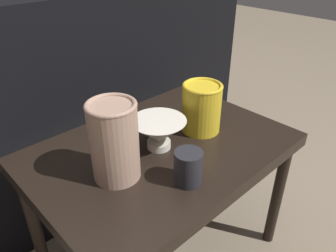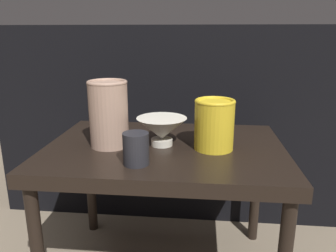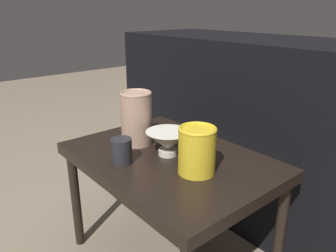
{
  "view_description": "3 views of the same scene",
  "coord_description": "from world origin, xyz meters",
  "px_view_note": "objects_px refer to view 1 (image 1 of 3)",
  "views": [
    {
      "loc": [
        -0.51,
        -0.57,
        0.97
      ],
      "look_at": [
        0.01,
        -0.01,
        0.52
      ],
      "focal_mm": 35.0,
      "sensor_mm": 36.0,
      "label": 1
    },
    {
      "loc": [
        0.1,
        -0.94,
        0.78
      ],
      "look_at": [
        0.01,
        0.01,
        0.51
      ],
      "focal_mm": 35.0,
      "sensor_mm": 36.0,
      "label": 2
    },
    {
      "loc": [
        0.78,
        -0.67,
        0.93
      ],
      "look_at": [
        -0.01,
        0.0,
        0.56
      ],
      "focal_mm": 35.0,
      "sensor_mm": 36.0,
      "label": 3
    }
  ],
  "objects_px": {
    "vase_textured_left": "(114,140)",
    "cup": "(188,167)",
    "vase_colorful_right": "(201,107)",
    "bowl": "(160,132)"
  },
  "relations": [
    {
      "from": "cup",
      "to": "vase_colorful_right",
      "type": "bearing_deg",
      "value": 34.59
    },
    {
      "from": "vase_colorful_right",
      "to": "cup",
      "type": "xyz_separation_m",
      "value": [
        -0.2,
        -0.14,
        -0.03
      ]
    },
    {
      "from": "vase_textured_left",
      "to": "cup",
      "type": "bearing_deg",
      "value": -51.73
    },
    {
      "from": "cup",
      "to": "bowl",
      "type": "bearing_deg",
      "value": 72.41
    },
    {
      "from": "vase_textured_left",
      "to": "cup",
      "type": "height_order",
      "value": "vase_textured_left"
    },
    {
      "from": "bowl",
      "to": "vase_colorful_right",
      "type": "xyz_separation_m",
      "value": [
        0.16,
        -0.01,
        0.03
      ]
    },
    {
      "from": "vase_textured_left",
      "to": "vase_colorful_right",
      "type": "bearing_deg",
      "value": 0.79
    },
    {
      "from": "vase_colorful_right",
      "to": "bowl",
      "type": "bearing_deg",
      "value": 175.74
    },
    {
      "from": "vase_textured_left",
      "to": "cup",
      "type": "relative_size",
      "value": 2.34
    },
    {
      "from": "vase_textured_left",
      "to": "vase_colorful_right",
      "type": "distance_m",
      "value": 0.31
    }
  ]
}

